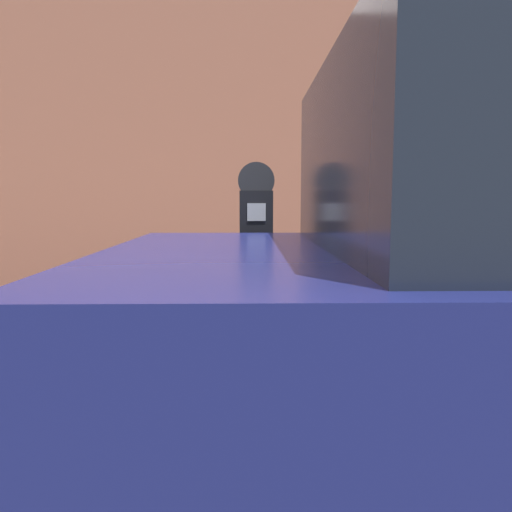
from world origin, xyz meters
The scene contains 4 objects.
ground_plane centered at (0.00, 0.00, 0.00)m, with size 60.00×60.00×0.00m, color #515154.
sidewalk centered at (0.00, 2.20, 0.06)m, with size 24.00×2.80×0.12m.
building_facade centered at (0.00, 5.48, 3.30)m, with size 24.00×0.30×6.60m.
parking_meter centered at (-0.30, 0.95, 1.18)m, with size 0.21×0.13×1.43m.
Camera 1 is at (-0.42, -2.03, 1.34)m, focal length 35.00 mm.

